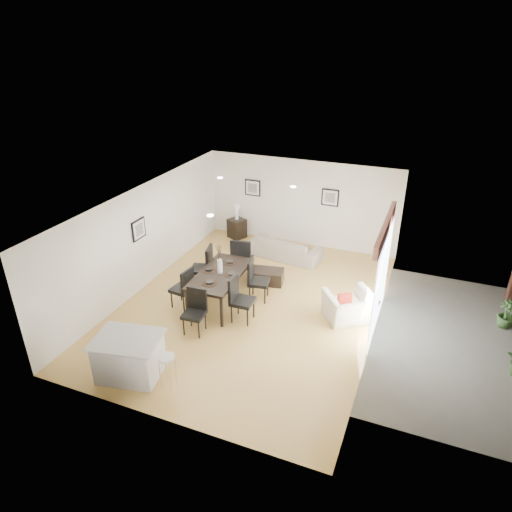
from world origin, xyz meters
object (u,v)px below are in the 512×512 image
at_px(dining_chair_head, 195,308).
at_px(dining_table, 220,276).
at_px(dining_chair_efar, 255,278).
at_px(armchair, 349,307).
at_px(bar_stool, 167,361).
at_px(dining_chair_wfar, 205,265).
at_px(coffee_table, 266,276).
at_px(side_table, 237,228).
at_px(dining_chair_enear, 239,296).
at_px(dining_chair_wnear, 184,286).
at_px(kitchen_island, 129,356).
at_px(dining_chair_foot, 242,258).
at_px(sofa, 285,248).

bearing_deg(dining_chair_head, dining_table, 85.68).
height_order(dining_table, dining_chair_efar, dining_chair_efar).
bearing_deg(armchair, dining_table, -28.43).
bearing_deg(bar_stool, dining_chair_wfar, 106.87).
height_order(coffee_table, side_table, side_table).
bearing_deg(dining_chair_efar, dining_chair_enear, 169.47).
distance_m(dining_chair_wnear, bar_stool, 2.78).
xyz_separation_m(dining_chair_efar, kitchen_island, (-1.19, -3.56, -0.17)).
bearing_deg(dining_chair_foot, dining_table, 76.58).
distance_m(armchair, dining_chair_efar, 2.39).
relative_size(armchair, dining_table, 0.52).
relative_size(kitchen_island, bar_stool, 2.02).
bearing_deg(coffee_table, dining_chair_wnear, -136.79).
bearing_deg(dining_table, dining_chair_head, -92.29).
height_order(dining_chair_head, dining_chair_foot, dining_chair_foot).
xyz_separation_m(dining_chair_wnear, kitchen_island, (0.24, -2.55, -0.15)).
relative_size(dining_table, bar_stool, 2.95).
bearing_deg(side_table, dining_chair_wnear, -82.64).
xyz_separation_m(dining_chair_wfar, bar_stool, (1.09, -3.60, -0.06)).
bearing_deg(dining_chair_foot, kitchen_island, 70.99).
bearing_deg(dining_chair_foot, dining_chair_head, 76.96).
relative_size(sofa, coffee_table, 2.32).
bearing_deg(bar_stool, side_table, 103.56).
distance_m(coffee_table, kitchen_island, 4.60).
distance_m(dining_chair_wfar, coffee_table, 1.69).
bearing_deg(sofa, dining_table, 84.88).
xyz_separation_m(dining_chair_foot, bar_stool, (0.36, -4.32, -0.09)).
height_order(sofa, coffee_table, sofa).
bearing_deg(coffee_table, dining_chair_wfar, -158.94).
xyz_separation_m(dining_chair_enear, bar_stool, (-0.33, -2.56, -0.03)).
bearing_deg(bar_stool, dining_chair_efar, 84.64).
bearing_deg(dining_chair_wnear, dining_chair_enear, 97.89).
bearing_deg(dining_chair_efar, dining_chair_foot, 32.29).
height_order(sofa, kitchen_island, kitchen_island).
xyz_separation_m(dining_chair_enear, coffee_table, (-0.03, 1.89, -0.45)).
bearing_deg(dining_chair_efar, kitchen_island, 151.20).
height_order(armchair, dining_chair_enear, dining_chair_enear).
xyz_separation_m(dining_chair_enear, dining_chair_efar, (0.00, 1.00, -0.02)).
height_order(dining_chair_wnear, dining_chair_wfar, dining_chair_wfar).
bearing_deg(armchair, dining_chair_enear, -14.80).
distance_m(dining_chair_wfar, side_table, 3.35).
xyz_separation_m(armchair, dining_table, (-3.09, -0.45, 0.41)).
height_order(dining_chair_wnear, dining_chair_enear, dining_chair_enear).
distance_m(sofa, bar_stool, 6.09).
xyz_separation_m(dining_chair_efar, side_table, (-1.99, 3.33, -0.29)).
relative_size(dining_chair_efar, dining_chair_head, 1.05).
bearing_deg(dining_table, dining_chair_foot, 86.95).
bearing_deg(dining_chair_efar, sofa, -9.17).
relative_size(dining_chair_wnear, dining_chair_efar, 0.97).
bearing_deg(sofa, dining_chair_wfar, 68.32).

